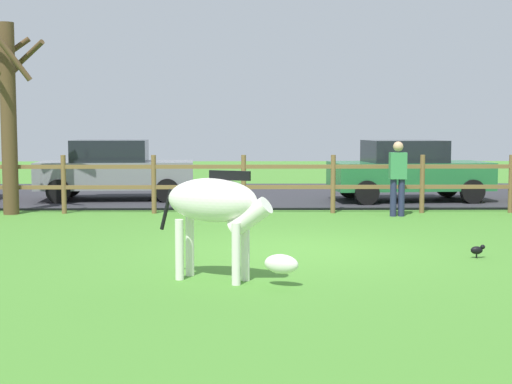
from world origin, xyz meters
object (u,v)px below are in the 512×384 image
(bare_tree, at_px, (9,111))
(visitor_right_of_tree, at_px, (398,175))
(zebra, at_px, (218,209))
(parked_car_green, at_px, (408,170))
(parked_car_grey, at_px, (115,169))
(crow_on_grass, at_px, (477,250))

(bare_tree, relative_size, visitor_right_of_tree, 2.62)
(bare_tree, distance_m, zebra, 8.84)
(parked_car_green, bearing_deg, parked_car_grey, 176.65)
(crow_on_grass, bearing_deg, visitor_right_of_tree, 91.48)
(bare_tree, xyz_separation_m, crow_on_grass, (8.72, -5.68, -2.19))
(visitor_right_of_tree, bearing_deg, zebra, -118.83)
(bare_tree, bearing_deg, zebra, -55.85)
(crow_on_grass, distance_m, parked_car_green, 8.09)
(parked_car_grey, height_order, visitor_right_of_tree, visitor_right_of_tree)
(crow_on_grass, xyz_separation_m, parked_car_grey, (-6.87, 8.47, 0.72))
(parked_car_green, relative_size, visitor_right_of_tree, 2.53)
(crow_on_grass, relative_size, parked_car_green, 0.05)
(zebra, xyz_separation_m, parked_car_green, (4.55, 9.57, -0.08))
(bare_tree, relative_size, parked_car_grey, 1.05)
(bare_tree, relative_size, crow_on_grass, 19.98)
(parked_car_grey, relative_size, parked_car_green, 0.99)
(crow_on_grass, bearing_deg, bare_tree, 146.91)
(parked_car_green, xyz_separation_m, visitor_right_of_tree, (-0.87, -2.87, 0.06))
(parked_car_grey, bearing_deg, zebra, -73.02)
(parked_car_grey, height_order, parked_car_green, same)
(zebra, relative_size, parked_car_green, 0.44)
(crow_on_grass, distance_m, visitor_right_of_tree, 5.21)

